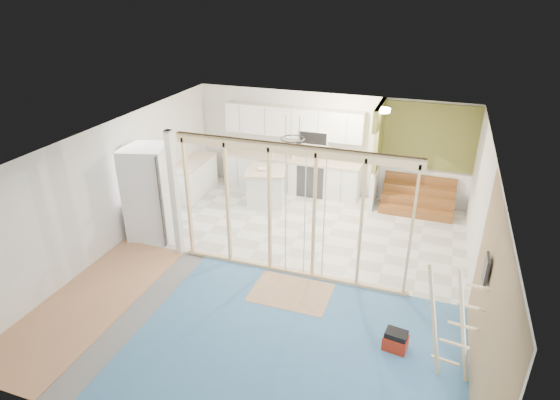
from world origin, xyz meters
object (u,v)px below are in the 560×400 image
(ladder, at_px, (452,325))
(island, at_px, (266,187))
(toolbox, at_px, (396,341))
(fridge, at_px, (149,193))

(ladder, bearing_deg, island, 156.95)
(toolbox, height_order, ladder, ladder)
(fridge, relative_size, ladder, 1.19)
(island, bearing_deg, ladder, -60.36)
(island, relative_size, toolbox, 3.02)
(toolbox, bearing_deg, ladder, -11.62)
(toolbox, bearing_deg, island, 139.52)
(fridge, height_order, ladder, fridge)
(island, xyz_separation_m, toolbox, (3.64, -4.12, -0.30))
(fridge, bearing_deg, island, 35.44)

